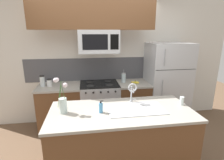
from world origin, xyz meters
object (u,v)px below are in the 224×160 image
(storage_jar_tall, at_px, (42,81))
(banana_bunch, at_px, (135,82))
(dish_soap_bottle, at_px, (101,108))
(spare_glass, at_px, (182,101))
(microwave, at_px, (99,41))
(sink_faucet, at_px, (132,90))
(french_press, at_px, (124,78))
(storage_jar_medium, at_px, (49,83))
(stove_range, at_px, (100,105))
(flower_vase, at_px, (63,102))
(refrigerator, at_px, (166,83))

(storage_jar_tall, relative_size, banana_bunch, 1.13)
(dish_soap_bottle, relative_size, spare_glass, 1.38)
(microwave, distance_m, storage_jar_tall, 1.31)
(sink_faucet, bearing_deg, dish_soap_bottle, -152.41)
(sink_faucet, bearing_deg, spare_glass, -14.04)
(banana_bunch, bearing_deg, french_press, 151.18)
(storage_jar_medium, relative_size, banana_bunch, 0.74)
(stove_range, height_order, storage_jar_medium, storage_jar_medium)
(stove_range, xyz_separation_m, french_press, (0.51, 0.06, 0.55))
(sink_faucet, relative_size, flower_vase, 0.67)
(spare_glass, bearing_deg, refrigerator, 74.18)
(sink_faucet, distance_m, flower_vase, 0.98)
(sink_faucet, height_order, spare_glass, sink_faucet)
(spare_glass, height_order, flower_vase, flower_vase)
(storage_jar_tall, xyz_separation_m, french_press, (1.59, 0.05, -0.01))
(microwave, distance_m, banana_bunch, 1.09)
(sink_faucet, bearing_deg, french_press, 84.29)
(storage_jar_tall, distance_m, flower_vase, 1.33)
(french_press, xyz_separation_m, dish_soap_bottle, (-0.59, -1.34, -0.03))
(storage_jar_medium, bearing_deg, spare_glass, -30.72)
(microwave, bearing_deg, french_press, 9.10)
(microwave, distance_m, spare_glass, 1.78)
(french_press, bearing_deg, stove_range, -173.23)
(stove_range, bearing_deg, storage_jar_tall, 179.38)
(french_press, xyz_separation_m, sink_faucet, (-0.11, -1.09, 0.10))
(refrigerator, relative_size, french_press, 6.40)
(storage_jar_medium, distance_m, banana_bunch, 1.69)
(stove_range, height_order, french_press, french_press)
(banana_bunch, bearing_deg, refrigerator, 6.47)
(storage_jar_tall, height_order, french_press, french_press)
(french_press, distance_m, spare_glass, 1.39)
(dish_soap_bottle, height_order, spare_glass, dish_soap_bottle)
(storage_jar_tall, relative_size, storage_jar_medium, 1.54)
(sink_faucet, bearing_deg, stove_range, 111.02)
(storage_jar_medium, bearing_deg, storage_jar_tall, 179.05)
(flower_vase, bearing_deg, sink_faucet, 10.65)
(microwave, relative_size, banana_bunch, 3.92)
(storage_jar_medium, bearing_deg, french_press, 1.97)
(storage_jar_medium, relative_size, dish_soap_bottle, 0.85)
(stove_range, relative_size, spare_glass, 7.76)
(french_press, bearing_deg, banana_bunch, -28.82)
(stove_range, distance_m, spare_glass, 1.70)
(banana_bunch, relative_size, dish_soap_bottle, 1.15)
(storage_jar_tall, relative_size, flower_vase, 0.47)
(storage_jar_tall, bearing_deg, french_press, 1.74)
(microwave, relative_size, dish_soap_bottle, 4.51)
(refrigerator, distance_m, banana_bunch, 0.71)
(storage_jar_tall, distance_m, sink_faucet, 1.81)
(refrigerator, bearing_deg, spare_glass, -105.82)
(refrigerator, height_order, storage_jar_tall, refrigerator)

